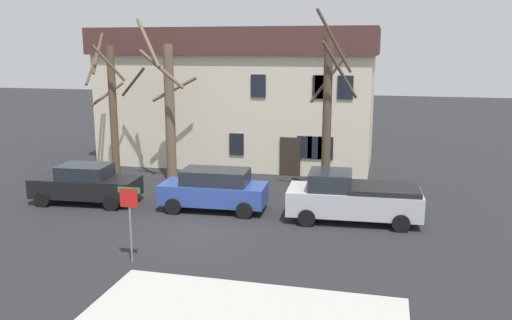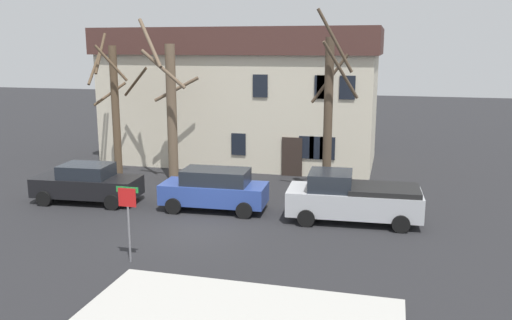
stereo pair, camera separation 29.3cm
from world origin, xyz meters
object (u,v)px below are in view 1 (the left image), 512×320
Objects in this scene: street_sign_pole at (130,210)px; building_main at (239,95)px; tree_bare_mid at (169,108)px; car_black_sedan at (86,184)px; pickup_truck_silver at (352,198)px; tree_bare_far at (328,112)px; car_blue_wagon at (214,189)px; tree_bare_near at (113,105)px.

building_main is at bearing 92.99° from street_sign_pole.
building_main is at bearing 70.24° from tree_bare_mid.
pickup_truck_silver reaches higher than car_black_sedan.
tree_bare_far reaches higher than car_black_sedan.
tree_bare_mid is at bearing -109.76° from building_main.
building_main is 16.43m from street_sign_pole.
building_main reaches higher than car_blue_wagon.
car_black_sedan is 1.91× the size of street_sign_pole.
pickup_truck_silver is (9.58, -4.42, -2.84)m from tree_bare_mid.
street_sign_pole is (-0.84, -6.05, 0.85)m from car_blue_wagon.
street_sign_pole is (6.12, -10.51, -2.06)m from tree_bare_near.
car_black_sedan is at bearing -177.24° from car_blue_wagon.
tree_bare_near is 1.41× the size of pickup_truck_silver.
tree_bare_far is at bearing 18.72° from car_black_sedan.
car_black_sedan is at bearing -77.42° from tree_bare_near.
building_main is 9.26m from tree_bare_far.
car_blue_wagon reaches higher than car_black_sedan.
tree_bare_near is 11.41m from tree_bare_far.
tree_bare_mid is 0.97× the size of tree_bare_far.
tree_bare_mid is 1.81× the size of car_blue_wagon.
tree_bare_near is at bearing -132.51° from building_main.
car_black_sedan is 11.70m from pickup_truck_silver.
tree_bare_far reaches higher than car_blue_wagon.
tree_bare_near is at bearing 160.55° from pickup_truck_silver.
tree_bare_mid is at bearing 155.20° from pickup_truck_silver.
tree_bare_far is 1.76× the size of car_black_sedan.
car_black_sedan is (1.06, -4.74, -2.96)m from tree_bare_near.
tree_bare_near is 0.89× the size of tree_bare_far.
tree_bare_mid is 6.46m from car_blue_wagon.
pickup_truck_silver reaches higher than car_blue_wagon.
street_sign_pole reaches higher than pickup_truck_silver.
building_main reaches higher than car_black_sedan.
tree_bare_near is 13.83m from pickup_truck_silver.
tree_bare_mid is (-2.09, -5.82, -0.20)m from building_main.
tree_bare_mid reaches higher than car_blue_wagon.
street_sign_pole is (-5.22, -9.26, -2.18)m from tree_bare_far.
tree_bare_far reaches higher than street_sign_pole.
tree_bare_far reaches higher than tree_bare_mid.
building_main is 3.38× the size of car_black_sedan.
tree_bare_mid reaches higher than car_black_sedan.
tree_bare_mid is 1.71× the size of car_black_sedan.
tree_bare_near is at bearing 173.71° from tree_bare_far.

